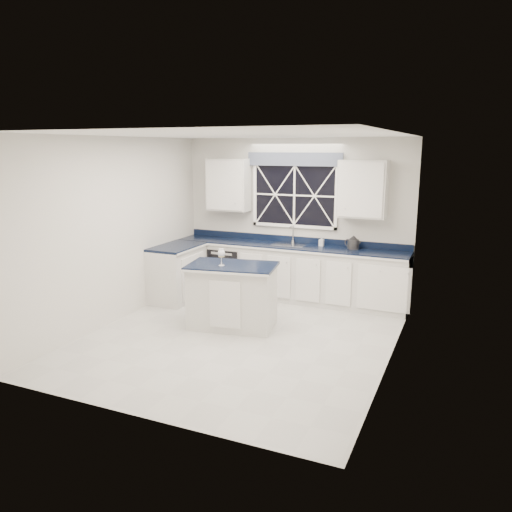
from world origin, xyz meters
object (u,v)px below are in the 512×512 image
at_px(kettle, 353,243).
at_px(wine_glass, 221,254).
at_px(faucet, 293,234).
at_px(soap_bottle, 322,241).
at_px(island, 232,296).
at_px(dishwasher, 230,269).

relative_size(kettle, wine_glass, 1.25).
xyz_separation_m(faucet, kettle, (1.07, -0.10, -0.06)).
distance_m(kettle, soap_bottle, 0.53).
bearing_deg(wine_glass, kettle, 51.39).
bearing_deg(island, soap_bottle, 54.98).
height_order(kettle, wine_glass, same).
bearing_deg(soap_bottle, kettle, -2.42).
height_order(dishwasher, wine_glass, wine_glass).
bearing_deg(dishwasher, kettle, 2.55).
bearing_deg(dishwasher, island, -62.73).
bearing_deg(dishwasher, wine_glass, -67.29).
relative_size(faucet, wine_glass, 1.26).
distance_m(island, soap_bottle, 1.98).
height_order(wine_glass, soap_bottle, wine_glass).
bearing_deg(kettle, wine_glass, -108.61).
xyz_separation_m(faucet, wine_glass, (-0.38, -1.91, -0.01)).
xyz_separation_m(faucet, island, (-0.28, -1.79, -0.64)).
bearing_deg(faucet, wine_glass, -101.30).
height_order(island, kettle, kettle).
height_order(dishwasher, island, island).
xyz_separation_m(dishwasher, faucet, (1.10, 0.19, 0.69)).
height_order(dishwasher, soap_bottle, soap_bottle).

